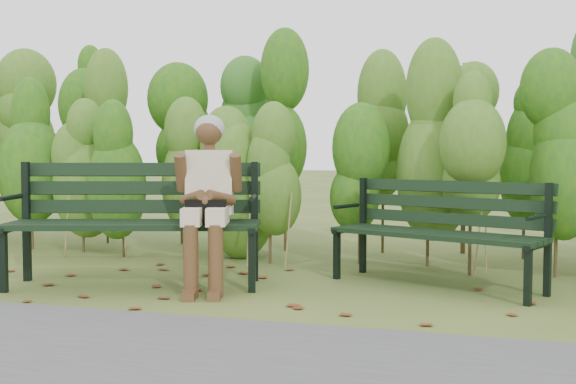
# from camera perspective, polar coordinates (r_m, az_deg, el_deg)

# --- Properties ---
(ground) EXTENTS (80.00, 80.00, 0.00)m
(ground) POSITION_cam_1_polar(r_m,az_deg,el_deg) (5.22, -1.08, -8.46)
(ground) COLOR #3B5323
(hedge_band) EXTENTS (11.04, 1.67, 2.42)m
(hedge_band) POSITION_cam_1_polar(r_m,az_deg,el_deg) (6.91, 3.51, 4.87)
(hedge_band) COLOR #47381E
(hedge_band) RESTS_ON ground
(leaf_litter) EXTENTS (5.87, 2.27, 0.01)m
(leaf_litter) POSITION_cam_1_polar(r_m,az_deg,el_deg) (5.03, 2.29, -8.87)
(leaf_litter) COLOR brown
(leaf_litter) RESTS_ON ground
(bench_left) EXTENTS (2.09, 1.18, 0.99)m
(bench_left) POSITION_cam_1_polar(r_m,az_deg,el_deg) (5.59, -12.67, -1.69)
(bench_left) COLOR black
(bench_left) RESTS_ON ground
(bench_right) EXTENTS (1.77, 1.16, 0.85)m
(bench_right) POSITION_cam_1_polar(r_m,az_deg,el_deg) (5.53, 12.80, -2.64)
(bench_right) COLOR black
(bench_right) RESTS_ON ground
(seated_woman) EXTENTS (0.57, 0.82, 1.37)m
(seated_woman) POSITION_cam_1_polar(r_m,az_deg,el_deg) (5.28, -6.81, 0.23)
(seated_woman) COLOR beige
(seated_woman) RESTS_ON ground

